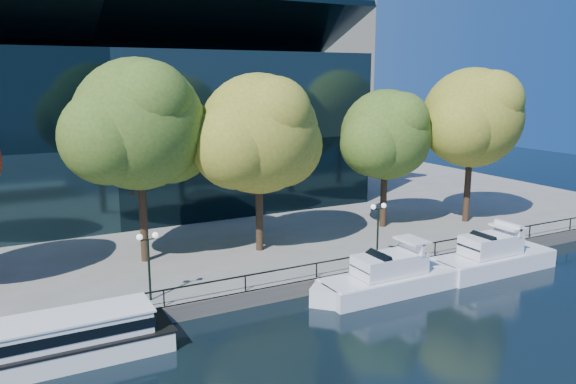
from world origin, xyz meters
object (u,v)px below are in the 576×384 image
cruiser_far (490,257)px  lamp_1 (148,251)px  tree_2 (141,127)px  tree_5 (474,120)px  lamp_2 (378,218)px  tree_3 (261,136)px  cruiser_near (390,277)px  tour_boat (24,346)px  tree_4 (388,137)px

cruiser_far → lamp_1: lamp_1 is taller
tree_2 → tree_5: 28.30m
tree_2 → tree_5: size_ratio=1.04×
tree_5 → lamp_2: (-13.68, -4.93, -6.07)m
cruiser_far → lamp_2: size_ratio=2.64×
tree_5 → lamp_2: tree_5 is taller
tree_3 → tree_5: bearing=-2.4°
lamp_1 → tree_5: bearing=9.4°
cruiser_near → tour_boat: bearing=179.3°
tree_2 → cruiser_near: bearing=-39.6°
tree_4 → tree_3: bearing=-174.4°
tour_boat → tree_2: tree_2 is taller
tour_boat → tree_5: bearing=12.6°
tree_3 → tree_4: (12.30, 1.21, -0.74)m
lamp_2 → tour_boat: bearing=-171.9°
cruiser_near → tree_3: size_ratio=0.89×
tree_2 → tree_5: tree_2 is taller
tree_2 → tree_4: tree_2 is taller
tour_boat → tree_3: (16.74, 9.04, 8.34)m
tree_5 → cruiser_far: bearing=-126.9°
tour_boat → lamp_2: 23.45m
cruiser_far → tree_5: (6.49, 8.65, 8.94)m
tour_boat → lamp_2: (23.05, 3.27, 2.81)m
cruiser_far → tree_4: (-1.20, 10.70, 7.67)m
tour_boat → lamp_2: bearing=8.1°
cruiser_near → tree_2: 19.25m
tree_3 → cruiser_far: bearing=-35.1°
tour_boat → tree_3: tree_3 is taller
tree_3 → lamp_1: size_ratio=3.24×
tour_boat → tree_3: size_ratio=1.12×
cruiser_far → tree_4: tree_4 is taller
tour_boat → tree_2: size_ratio=1.04×
tree_4 → lamp_1: 23.74m
lamp_2 → cruiser_far: bearing=-27.3°
tree_4 → tree_5: tree_5 is taller
tree_3 → tree_4: 12.38m
tree_2 → tree_3: bearing=-9.9°
cruiser_far → tree_5: tree_5 is taller
tree_2 → lamp_2: 17.44m
cruiser_near → tree_3: (-4.75, 9.29, 8.47)m
tree_3 → tree_5: 20.02m
tour_boat → tree_4: tree_4 is taller
tour_boat → tree_5: tree_5 is taller
cruiser_far → lamp_1: (-23.38, 3.72, 2.88)m
tour_boat → lamp_1: 8.10m
tree_4 → lamp_2: tree_4 is taller
tour_boat → cruiser_near: 21.49m
cruiser_near → tree_4: bearing=54.3°
tree_4 → lamp_1: size_ratio=2.91×
cruiser_near → tree_3: bearing=117.1°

